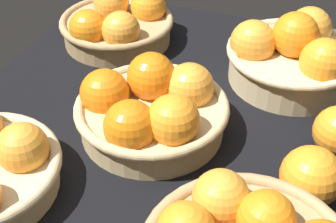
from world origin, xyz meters
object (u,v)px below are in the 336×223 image
object	(u,v)px
basket_center	(151,109)
basket_far_right	(117,24)
loose_orange_back_gap	(311,177)
basket_near_right	(293,55)

from	to	relation	value
basket_center	basket_far_right	distance (cm)	29.17
basket_center	basket_far_right	bearing A→B (deg)	34.45
basket_center	basket_far_right	size ratio (longest dim) A/B	1.05
basket_center	basket_far_right	world-z (taller)	basket_center
basket_center	basket_far_right	xyz separation A→B (cm)	(24.05, 16.50, -0.46)
loose_orange_back_gap	basket_far_right	bearing A→B (deg)	53.79
basket_center	loose_orange_back_gap	distance (cm)	25.52
basket_near_right	loose_orange_back_gap	xyz separation A→B (cm)	(-28.08, -6.53, -0.95)
loose_orange_back_gap	basket_near_right	bearing A→B (deg)	13.09
basket_near_right	loose_orange_back_gap	size ratio (longest dim) A/B	2.83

